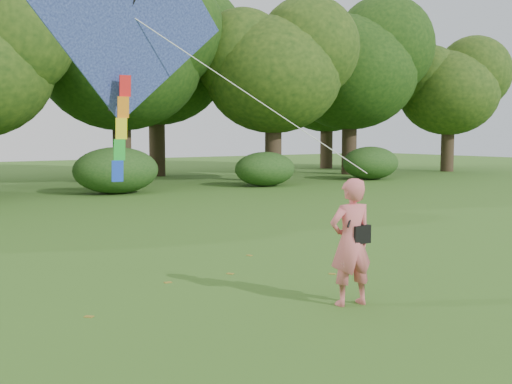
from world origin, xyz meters
TOP-DOWN VIEW (x-y plane):
  - ground at (0.00, 0.00)m, footprint 100.00×100.00m
  - man_kite_flyer at (-0.78, 0.15)m, footprint 0.73×0.55m
  - crossbody_bag at (-0.67, 0.12)m, footprint 0.43×0.20m
  - flying_kite at (-3.72, 0.93)m, footprint 4.49×1.26m
  - tree_line at (1.67, 22.88)m, footprint 54.70×15.30m
  - shrub_band at (-0.72, 17.60)m, footprint 39.15×3.22m
  - fallen_leaves at (-0.93, 1.42)m, footprint 10.23×10.24m

SIDE VIEW (x-z plane):
  - ground at x=0.00m, z-range 0.00..0.00m
  - fallen_leaves at x=-0.93m, z-range 0.00..0.01m
  - shrub_band at x=-0.72m, z-range -0.08..1.79m
  - man_kite_flyer at x=-0.78m, z-range 0.00..1.82m
  - crossbody_bag at x=-0.67m, z-range 0.67..1.39m
  - flying_kite at x=-3.72m, z-range 2.18..5.47m
  - tree_line at x=1.67m, z-range 0.86..10.35m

